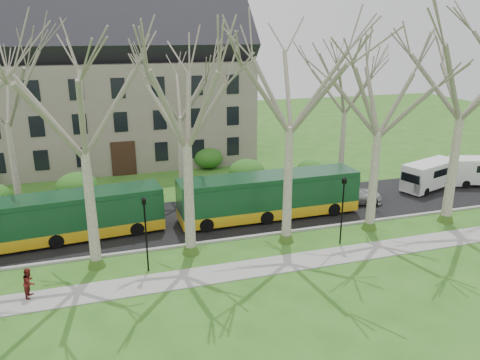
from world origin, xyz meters
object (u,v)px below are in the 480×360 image
sedan (349,193)px  van_a (430,176)px  bus_lead (64,217)px  pedestrian_b (29,282)px  bus_follow (269,195)px

sedan → van_a: size_ratio=0.93×
bus_lead → pedestrian_b: (-1.42, -6.65, -0.77)m
sedan → van_a: bearing=-66.5°
sedan → pedestrian_b: pedestrian_b is taller
bus_lead → sedan: (20.76, 0.64, -0.82)m
sedan → pedestrian_b: bearing=125.3°
sedan → van_a: (8.03, 0.89, 0.45)m
bus_follow → van_a: (15.02, 1.79, -0.44)m
bus_lead → sedan: size_ratio=2.46×
bus_lead → bus_follow: bearing=-6.2°
pedestrian_b → bus_lead: bearing=0.3°
bus_lead → van_a: size_ratio=2.29×
bus_lead → pedestrian_b: size_ratio=7.94×
sedan → van_a: 8.09m
bus_lead → bus_follow: 13.78m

